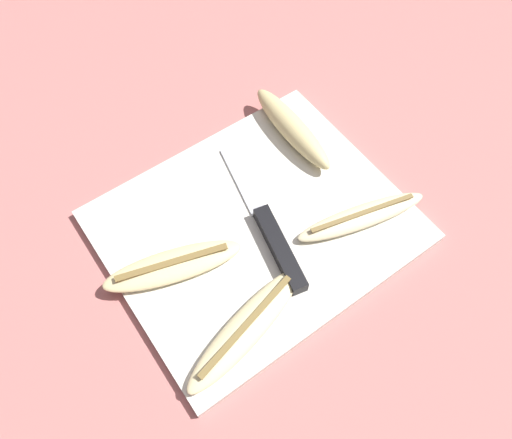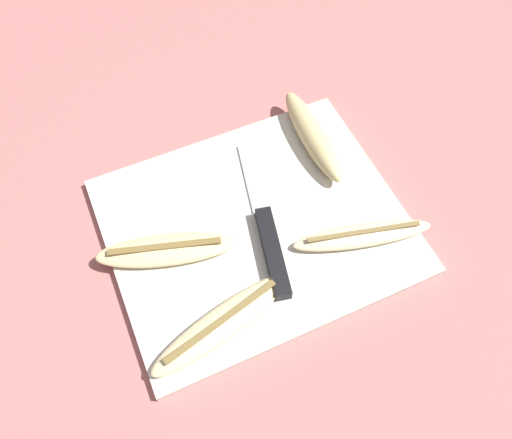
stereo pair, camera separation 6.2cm
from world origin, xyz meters
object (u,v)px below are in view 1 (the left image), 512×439
at_px(banana_ripe_center, 173,266).
at_px(banana_cream_curved, 361,217).
at_px(banana_soft_right, 247,328).
at_px(banana_spotted_left, 292,128).
at_px(knife, 273,238).

height_order(banana_ripe_center, banana_cream_curved, same).
relative_size(banana_ripe_center, banana_soft_right, 0.92).
bearing_deg(banana_soft_right, banana_ripe_center, 103.74).
distance_m(banana_soft_right, banana_spotted_left, 0.29).
bearing_deg(knife, banana_soft_right, -128.78).
xyz_separation_m(knife, banana_cream_curved, (0.11, -0.04, 0.00)).
bearing_deg(banana_soft_right, knife, 38.80).
relative_size(knife, banana_spotted_left, 1.38).
xyz_separation_m(banana_ripe_center, banana_soft_right, (0.03, -0.11, 0.00)).
distance_m(knife, banana_cream_curved, 0.12).
height_order(banana_ripe_center, banana_spotted_left, banana_spotted_left).
bearing_deg(banana_cream_curved, knife, 159.32).
bearing_deg(banana_spotted_left, knife, -135.17).
xyz_separation_m(banana_spotted_left, banana_cream_curved, (-0.01, -0.16, -0.01)).
xyz_separation_m(banana_soft_right, banana_cream_curved, (0.20, 0.03, -0.00)).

